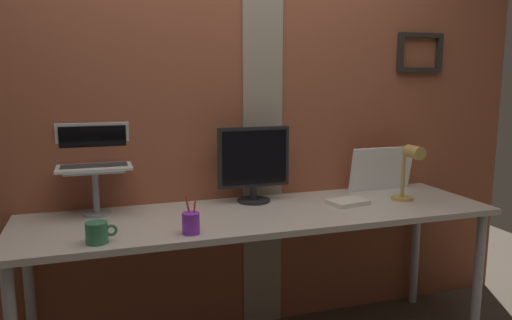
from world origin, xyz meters
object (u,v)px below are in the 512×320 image
Objects in this scene: monitor at (254,161)px; laptop at (94,155)px; whiteboard_panel at (381,169)px; desk_lamp at (410,167)px; pen_cup at (191,223)px; coffee_mug at (97,233)px.

monitor is 0.82m from laptop.
whiteboard_panel is 1.29× the size of desk_lamp.
monitor is 1.02× the size of whiteboard_panel.
laptop is 1.64m from whiteboard_panel.
whiteboard_panel is at bearing 20.70° from pen_cup.
monitor is 0.64m from pen_cup.
laptop is at bearing 89.91° from coffee_mug.
laptop reaches higher than coffee_mug.
whiteboard_panel is at bearing 1.77° from monitor.
laptop is (-0.82, 0.06, 0.06)m from monitor.
monitor is at bearing -178.23° from whiteboard_panel.
pen_cup is 1.33× the size of coffee_mug.
desk_lamp is 1.63m from coffee_mug.
whiteboard_panel is 0.30m from desk_lamp.
pen_cup is (-1.23, -0.18, -0.14)m from desk_lamp.
pen_cup is at bearing -52.69° from laptop.
coffee_mug is (-0.82, -0.44, -0.18)m from monitor.
monitor is 0.95m from coffee_mug.
monitor is 1.31× the size of desk_lamp.
monitor reaches higher than coffee_mug.
desk_lamp reaches higher than pen_cup.
laptop is 0.68m from pen_cup.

